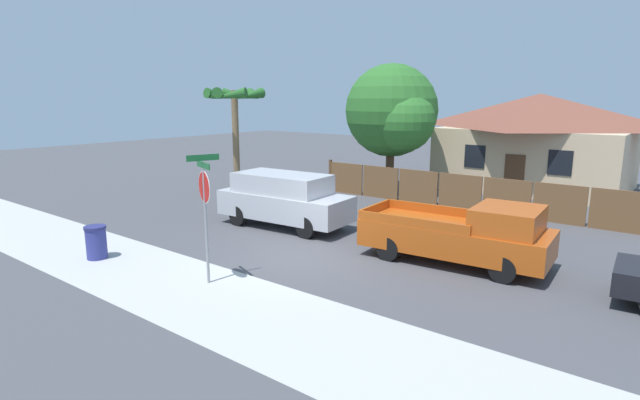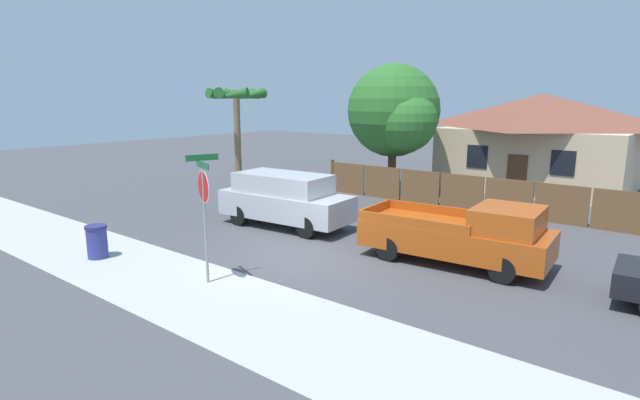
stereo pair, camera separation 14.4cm
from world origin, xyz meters
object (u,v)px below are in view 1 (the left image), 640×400
house (537,140)px  trash_bin (96,242)px  palm_tree (235,105)px  orange_pickup (463,234)px  red_suv (284,199)px  stop_sign (205,197)px  oak_tree (394,113)px

house → trash_bin: 21.05m
palm_tree → orange_pickup: palm_tree is taller
red_suv → trash_bin: (-1.82, -6.06, -0.54)m
palm_tree → trash_bin: 8.99m
stop_sign → trash_bin: stop_sign is taller
house → trash_bin: house is taller
red_suv → stop_sign: 5.90m
house → orange_pickup: 14.03m
orange_pickup → stop_sign: size_ratio=1.62×
palm_tree → red_suv: size_ratio=0.99×
oak_tree → palm_tree: (-4.16, -6.21, 0.40)m
oak_tree → trash_bin: 14.49m
red_suv → stop_sign: bearing=-71.5°
house → trash_bin: (-6.62, -19.89, -1.98)m
oak_tree → palm_tree: 7.49m
house → stop_sign: house is taller
red_suv → trash_bin: 6.35m
oak_tree → orange_pickup: 10.87m
palm_tree → oak_tree: bearing=56.2°
palm_tree → stop_sign: palm_tree is taller
house → palm_tree: (-9.11, -12.10, 1.78)m
oak_tree → stop_sign: bearing=-79.8°
house → palm_tree: 15.26m
house → oak_tree: (-4.95, -5.89, 1.39)m
palm_tree → stop_sign: 9.84m
oak_tree → orange_pickup: size_ratio=1.17×
red_suv → orange_pickup: size_ratio=0.95×
red_suv → orange_pickup: bearing=-4.1°
red_suv → stop_sign: stop_sign is taller
trash_bin → red_suv: bearing=73.3°
house → oak_tree: bearing=-130.1°
orange_pickup → stop_sign: (-4.42, -5.35, 1.36)m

